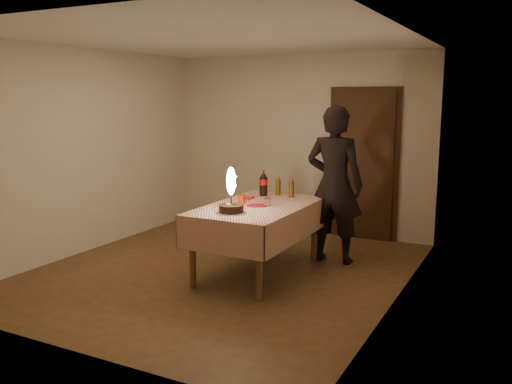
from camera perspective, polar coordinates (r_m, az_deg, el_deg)
ground at (r=6.33m, az=-3.72°, el=-8.33°), size 4.00×4.50×0.01m
room_shell at (r=6.07m, az=-3.25°, el=6.83°), size 4.04×4.54×2.62m
dining_table at (r=6.07m, az=0.22°, el=-2.36°), size 1.02×1.72×0.79m
birthday_cake at (r=5.64m, az=-2.63°, el=-0.93°), size 0.32×0.32×0.48m
red_plate at (r=6.00m, az=0.11°, el=-1.44°), size 0.22×0.22×0.01m
red_cup at (r=6.15m, az=-1.53°, el=-0.73°), size 0.08×0.08×0.10m
clear_cup at (r=5.99m, az=1.23°, el=-1.06°), size 0.07×0.07×0.09m
napkin_stack at (r=6.44m, az=-0.96°, el=-0.60°), size 0.15×0.15×0.02m
cola_bottle at (r=6.59m, az=0.80°, el=0.91°), size 0.10×0.10×0.32m
amber_bottle_left at (r=6.65m, az=2.33°, el=0.68°), size 0.06×0.06×0.25m
amber_bottle_right at (r=6.51m, az=3.76°, el=0.46°), size 0.06×0.06×0.25m
photographer at (r=6.55m, az=8.26°, el=0.78°), size 0.70×0.49×1.90m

